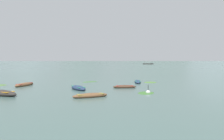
% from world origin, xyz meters
% --- Properties ---
extents(ground_plane, '(6000.00, 6000.00, 0.00)m').
position_xyz_m(ground_plane, '(0.00, 1500.00, 0.00)').
color(ground_plane, '#425B56').
extents(mountain_1, '(896.49, 896.49, 285.26)m').
position_xyz_m(mountain_1, '(-754.25, 2107.57, 142.63)').
color(mountain_1, slate).
rests_on(mountain_1, ground).
extents(mountain_2, '(736.21, 736.21, 282.39)m').
position_xyz_m(mountain_2, '(-254.08, 2166.75, 141.19)').
color(mountain_2, '#4C5B56').
rests_on(mountain_2, ground).
extents(mountain_3, '(1168.45, 1168.45, 298.76)m').
position_xyz_m(mountain_3, '(507.14, 2114.16, 149.38)').
color(mountain_3, '#4C5B56').
rests_on(mountain_3, ground).
extents(mountain_4, '(1242.73, 1242.73, 402.17)m').
position_xyz_m(mountain_4, '(1034.86, 2039.39, 201.08)').
color(mountain_4, slate).
rests_on(mountain_4, ground).
extents(rowboat_0, '(2.75, 3.64, 0.60)m').
position_xyz_m(rowboat_0, '(-1.08, 22.15, 0.19)').
color(rowboat_0, navy).
rests_on(rowboat_0, ground).
extents(rowboat_1, '(4.59, 3.29, 0.70)m').
position_xyz_m(rowboat_1, '(-8.41, 17.99, 0.22)').
color(rowboat_1, '#2D2826').
rests_on(rowboat_1, ground).
extents(rowboat_3, '(3.64, 2.29, 0.50)m').
position_xyz_m(rowboat_3, '(0.83, 16.68, 0.16)').
color(rowboat_3, brown).
rests_on(rowboat_3, ground).
extents(rowboat_4, '(3.06, 1.04, 0.46)m').
position_xyz_m(rowboat_4, '(4.68, 23.60, 0.15)').
color(rowboat_4, '#4C3323').
rests_on(rowboat_4, ground).
extents(rowboat_5, '(1.93, 4.11, 0.54)m').
position_xyz_m(rowboat_5, '(-9.12, 26.12, 0.17)').
color(rowboat_5, brown).
rests_on(rowboat_5, ground).
extents(rowboat_6, '(1.38, 4.11, 0.46)m').
position_xyz_m(rowboat_6, '(7.26, 30.14, 0.15)').
color(rowboat_6, navy).
rests_on(rowboat_6, ground).
extents(ferry_0, '(9.55, 5.13, 2.54)m').
position_xyz_m(ferry_0, '(38.94, 191.36, 0.45)').
color(ferry_0, '#2D2826').
rests_on(ferry_0, ground).
extents(mooring_buoy, '(0.49, 0.49, 1.08)m').
position_xyz_m(mooring_buoy, '(6.86, 18.95, 0.11)').
color(mooring_buoy, silver).
rests_on(mooring_buoy, ground).
extents(weed_patch_0, '(2.48, 2.90, 0.14)m').
position_xyz_m(weed_patch_0, '(6.67, 19.18, 0.00)').
color(weed_patch_0, '#38662D').
rests_on(weed_patch_0, ground).
extents(weed_patch_2, '(2.87, 2.70, 0.14)m').
position_xyz_m(weed_patch_2, '(-0.45, 31.39, 0.00)').
color(weed_patch_2, '#38662D').
rests_on(weed_patch_2, ground).
extents(weed_patch_4, '(2.76, 3.02, 0.14)m').
position_xyz_m(weed_patch_4, '(9.35, 30.40, 0.00)').
color(weed_patch_4, '#477033').
rests_on(weed_patch_4, ground).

